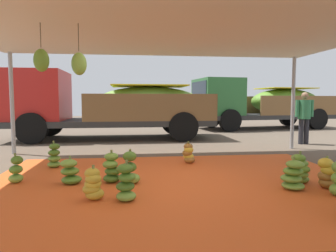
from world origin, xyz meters
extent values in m
plane|color=brown|center=(0.00, 3.00, 0.00)|extent=(40.00, 40.00, 0.00)
cube|color=#E05B23|center=(0.00, 0.00, 0.01)|extent=(6.40, 4.85, 0.01)
cylinder|color=#9EA0A5|center=(-3.80, 3.30, 1.30)|extent=(0.10, 0.10, 2.60)
cylinder|color=#9EA0A5|center=(3.80, 3.30, 1.30)|extent=(0.10, 0.10, 2.60)
cube|color=beige|center=(0.00, 0.00, 2.63)|extent=(8.00, 7.00, 0.06)
cylinder|color=#4C422D|center=(-1.59, 0.17, 2.38)|extent=(0.01, 0.01, 0.44)
ellipsoid|color=#75A83D|center=(-1.59, 0.17, 1.97)|extent=(0.24, 0.24, 0.36)
cylinder|color=#4C422D|center=(-2.17, 0.19, 2.41)|extent=(0.01, 0.01, 0.39)
ellipsoid|color=#60932D|center=(-2.17, 0.19, 2.01)|extent=(0.24, 0.24, 0.36)
ellipsoid|color=#996628|center=(2.28, -0.57, 0.10)|extent=(0.31, 0.31, 0.17)
ellipsoid|color=#996628|center=(2.26, -0.55, 0.20)|extent=(0.32, 0.32, 0.17)
ellipsoid|color=gold|center=(2.28, -0.58, 0.30)|extent=(0.34, 0.34, 0.17)
ellipsoid|color=gold|center=(2.23, -0.56, 0.40)|extent=(0.27, 0.27, 0.17)
cylinder|color=olive|center=(2.25, -0.56, 0.46)|extent=(0.04, 0.04, 0.12)
ellipsoid|color=#75A83D|center=(1.71, -0.56, 0.07)|extent=(0.42, 0.42, 0.12)
ellipsoid|color=#6B9E38|center=(1.67, -0.56, 0.18)|extent=(0.37, 0.37, 0.12)
ellipsoid|color=#60932D|center=(1.69, -0.57, 0.30)|extent=(0.40, 0.40, 0.12)
ellipsoid|color=#6B9E38|center=(1.70, -0.61, 0.41)|extent=(0.37, 0.37, 0.12)
cylinder|color=olive|center=(1.69, -0.58, 0.47)|extent=(0.04, 0.04, 0.12)
ellipsoid|color=#75A83D|center=(-2.69, 0.35, 0.08)|extent=(0.30, 0.30, 0.15)
ellipsoid|color=#518428|center=(-2.68, 0.33, 0.24)|extent=(0.27, 0.27, 0.15)
ellipsoid|color=#477523|center=(-2.66, 0.34, 0.39)|extent=(0.24, 0.24, 0.15)
cylinder|color=olive|center=(-2.68, 0.33, 0.45)|extent=(0.04, 0.04, 0.12)
ellipsoid|color=#477523|center=(-1.10, 0.20, 0.08)|extent=(0.40, 0.40, 0.14)
ellipsoid|color=#477523|center=(-1.08, 0.20, 0.20)|extent=(0.37, 0.37, 0.14)
ellipsoid|color=#6B9E38|center=(-1.12, 0.18, 0.32)|extent=(0.36, 0.36, 0.14)
ellipsoid|color=#6B9E38|center=(-1.11, 0.23, 0.44)|extent=(0.33, 0.33, 0.14)
cylinder|color=olive|center=(-1.10, 0.20, 0.50)|extent=(0.04, 0.04, 0.12)
ellipsoid|color=gold|center=(-1.28, -0.69, 0.09)|extent=(0.30, 0.30, 0.16)
ellipsoid|color=gold|center=(-1.32, -0.68, 0.16)|extent=(0.32, 0.32, 0.16)
ellipsoid|color=gold|center=(-1.30, -0.68, 0.23)|extent=(0.29, 0.29, 0.16)
ellipsoid|color=gold|center=(-1.29, -0.70, 0.30)|extent=(0.29, 0.29, 0.16)
ellipsoid|color=gold|center=(-1.31, -0.66, 0.37)|extent=(0.25, 0.25, 0.16)
cylinder|color=olive|center=(-1.29, -0.68, 0.43)|extent=(0.04, 0.04, 0.12)
ellipsoid|color=#518428|center=(-1.76, 0.18, 0.08)|extent=(0.46, 0.46, 0.13)
ellipsoid|color=#60932D|center=(-1.78, 0.20, 0.22)|extent=(0.40, 0.40, 0.13)
ellipsoid|color=#75A83D|center=(-1.79, 0.16, 0.35)|extent=(0.29, 0.29, 0.13)
cylinder|color=olive|center=(-1.77, 0.18, 0.41)|extent=(0.04, 0.04, 0.12)
ellipsoid|color=#75A83D|center=(-0.77, 0.08, 0.09)|extent=(0.39, 0.39, 0.17)
ellipsoid|color=#477523|center=(-0.81, 0.11, 0.28)|extent=(0.33, 0.33, 0.17)
ellipsoid|color=#477523|center=(-0.80, 0.09, 0.46)|extent=(0.30, 0.30, 0.17)
cylinder|color=olive|center=(-0.79, 0.10, 0.52)|extent=(0.04, 0.04, 0.12)
ellipsoid|color=#75A83D|center=(-0.84, -0.79, 0.08)|extent=(0.38, 0.38, 0.13)
ellipsoid|color=#477523|center=(-0.86, -0.75, 0.20)|extent=(0.34, 0.34, 0.13)
ellipsoid|color=#518428|center=(-0.83, -0.76, 0.32)|extent=(0.34, 0.34, 0.13)
ellipsoid|color=#477523|center=(-0.86, -0.76, 0.45)|extent=(0.25, 0.25, 0.13)
cylinder|color=olive|center=(-0.83, -0.77, 0.51)|extent=(0.04, 0.04, 0.12)
ellipsoid|color=#996628|center=(0.49, 1.59, 0.09)|extent=(0.34, 0.34, 0.15)
ellipsoid|color=gold|center=(0.47, 1.63, 0.16)|extent=(0.32, 0.32, 0.15)
ellipsoid|color=#996628|center=(0.44, 1.61, 0.23)|extent=(0.27, 0.27, 0.15)
ellipsoid|color=gold|center=(0.47, 1.60, 0.30)|extent=(0.27, 0.27, 0.15)
ellipsoid|color=#996628|center=(0.47, 1.63, 0.37)|extent=(0.21, 0.21, 0.15)
cylinder|color=olive|center=(0.47, 1.61, 0.43)|extent=(0.04, 0.04, 0.12)
ellipsoid|color=#75A83D|center=(2.03, -0.21, 0.08)|extent=(0.35, 0.35, 0.13)
ellipsoid|color=#75A83D|center=(2.00, -0.25, 0.16)|extent=(0.28, 0.28, 0.13)
ellipsoid|color=#60932D|center=(2.02, -0.26, 0.25)|extent=(0.33, 0.33, 0.13)
ellipsoid|color=#6B9E38|center=(2.02, -0.21, 0.34)|extent=(0.27, 0.27, 0.13)
ellipsoid|color=#60932D|center=(1.98, -0.21, 0.43)|extent=(0.32, 0.32, 0.13)
cylinder|color=olive|center=(2.00, -0.23, 0.49)|extent=(0.04, 0.04, 0.12)
ellipsoid|color=#6B9E38|center=(-2.35, 1.48, 0.07)|extent=(0.27, 0.27, 0.13)
ellipsoid|color=#6B9E38|center=(-2.34, 1.46, 0.20)|extent=(0.33, 0.33, 0.13)
ellipsoid|color=#477523|center=(-2.34, 1.44, 0.32)|extent=(0.27, 0.27, 0.13)
ellipsoid|color=#477523|center=(-2.33, 1.46, 0.44)|extent=(0.27, 0.27, 0.13)
cylinder|color=olive|center=(-2.34, 1.46, 0.50)|extent=(0.04, 0.04, 0.12)
cube|color=#2D2D2D|center=(-1.49, 6.26, 0.60)|extent=(7.19, 2.49, 0.20)
cube|color=red|center=(-4.07, 6.24, 1.55)|extent=(2.02, 2.26, 1.70)
cube|color=#232D38|center=(-5.09, 6.23, 1.89)|extent=(0.04, 1.95, 0.75)
cube|color=brown|center=(-0.12, 5.09, 1.15)|extent=(4.44, 0.11, 0.90)
cube|color=brown|center=(-0.14, 7.45, 1.15)|extent=(4.44, 0.11, 0.90)
cube|color=brown|center=(2.05, 6.28, 1.15)|extent=(0.10, 2.44, 0.90)
ellipsoid|color=#75A83D|center=(-0.13, 6.27, 1.29)|extent=(3.93, 2.08, 1.19)
cube|color=yellow|center=(-0.13, 6.27, 1.91)|extent=(2.68, 1.87, 0.04)
cylinder|color=black|center=(-3.92, 5.12, 0.50)|extent=(1.00, 0.29, 1.00)
cylinder|color=black|center=(-3.94, 7.36, 0.50)|extent=(1.00, 0.29, 1.00)
cylinder|color=black|center=(0.95, 5.16, 0.50)|extent=(1.00, 0.29, 1.00)
cylinder|color=black|center=(0.93, 7.40, 0.50)|extent=(1.00, 0.29, 1.00)
cube|color=#2D2D2D|center=(5.67, 9.53, 0.60)|extent=(6.93, 3.26, 0.20)
cube|color=#2D6B33|center=(3.28, 9.22, 1.55)|extent=(2.14, 2.45, 1.70)
cube|color=#232D38|center=(2.34, 9.10, 1.89)|extent=(0.27, 1.93, 0.75)
cube|color=brown|center=(7.07, 8.53, 1.15)|extent=(4.11, 0.61, 0.90)
cube|color=brown|center=(6.77, 10.86, 1.15)|extent=(4.11, 0.61, 0.90)
cube|color=brown|center=(8.94, 9.95, 1.15)|extent=(0.39, 2.42, 0.90)
ellipsoid|color=#60932D|center=(6.92, 9.69, 1.33)|extent=(3.87, 2.49, 1.26)
cube|color=yellow|center=(6.92, 9.69, 1.98)|extent=(2.70, 2.15, 0.04)
cylinder|color=black|center=(3.56, 8.14, 0.50)|extent=(1.03, 0.41, 1.00)
cylinder|color=black|center=(3.27, 10.34, 0.50)|extent=(1.03, 0.41, 1.00)
cylinder|color=black|center=(8.06, 8.72, 0.50)|extent=(1.03, 0.41, 1.00)
cylinder|color=black|center=(7.77, 10.93, 0.50)|extent=(1.03, 0.41, 1.00)
cylinder|color=#26262D|center=(4.56, 4.13, 0.40)|extent=(0.15, 0.15, 0.80)
cylinder|color=#26262D|center=(4.74, 4.13, 0.40)|extent=(0.15, 0.15, 0.80)
cylinder|color=#337A4C|center=(4.65, 4.13, 1.10)|extent=(0.37, 0.37, 0.60)
cylinder|color=#337A4C|center=(4.41, 4.13, 1.14)|extent=(0.12, 0.12, 0.53)
cylinder|color=#337A4C|center=(4.89, 4.13, 1.14)|extent=(0.12, 0.12, 0.53)
sphere|color=#936B4C|center=(4.65, 4.13, 1.53)|extent=(0.22, 0.22, 0.22)
camera|label=1|loc=(-0.75, -4.90, 1.38)|focal=32.55mm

